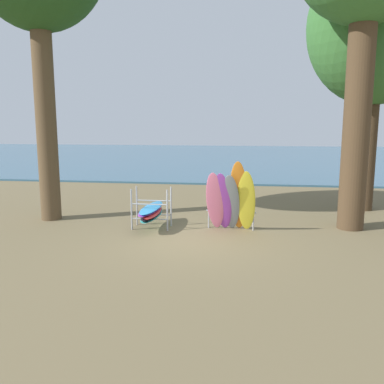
{
  "coord_description": "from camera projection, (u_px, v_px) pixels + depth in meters",
  "views": [
    {
      "loc": [
        1.4,
        -10.82,
        3.2
      ],
      "look_at": [
        -0.28,
        1.47,
        1.1
      ],
      "focal_mm": 38.17,
      "sensor_mm": 36.0,
      "label": 1
    }
  ],
  "objects": [
    {
      "name": "board_storage_rack",
      "position": [
        152.0,
        211.0,
        12.54
      ],
      "size": [
        1.15,
        2.13,
        1.25
      ],
      "color": "#9EA0A5",
      "rests_on": "ground"
    },
    {
      "name": "leaning_board_pile",
      "position": [
        231.0,
        201.0,
        12.0
      ],
      "size": [
        1.53,
        1.04,
        2.16
      ],
      "color": "pink",
      "rests_on": "ground"
    },
    {
      "name": "ground_plane",
      "position": [
        195.0,
        240.0,
        11.3
      ],
      "size": [
        80.0,
        80.0,
        0.0
      ],
      "primitive_type": "plane",
      "color": "brown"
    },
    {
      "name": "tree_mid_behind",
      "position": [
        377.0,
        27.0,
        14.19
      ],
      "size": [
        4.75,
        4.75,
        9.29
      ],
      "color": "#42301E",
      "rests_on": "ground"
    },
    {
      "name": "lake_water",
      "position": [
        233.0,
        157.0,
        38.83
      ],
      "size": [
        80.0,
        36.0,
        0.1
      ],
      "primitive_type": "cube",
      "color": "#38607A",
      "rests_on": "ground"
    }
  ]
}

